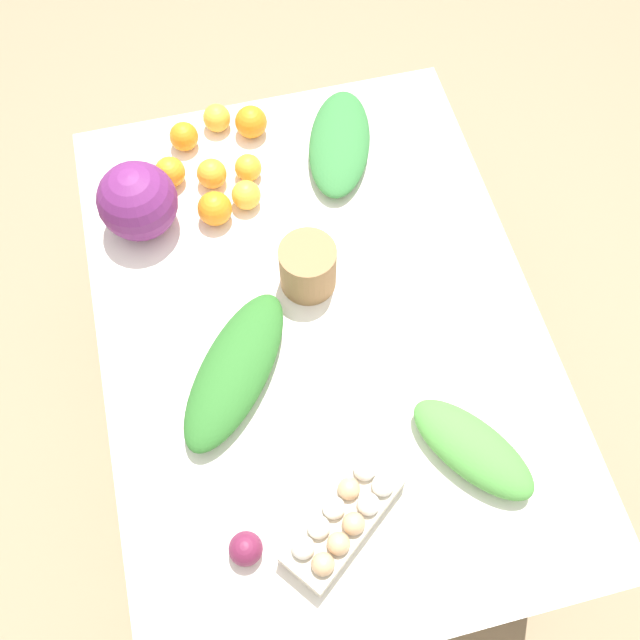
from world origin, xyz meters
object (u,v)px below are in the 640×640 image
paper_bag (306,268)px  orange_1 (251,122)px  orange_5 (215,209)px  orange_6 (248,168)px  orange_0 (217,118)px  egg_carton (343,519)px  orange_7 (170,172)px  greens_bunch_scallion (235,370)px  beet_root (246,549)px  greens_bunch_dandelion (473,449)px  cabbage_purple (138,201)px  greens_bunch_chard (340,143)px  orange_3 (184,136)px  orange_4 (246,195)px  orange_2 (212,174)px

paper_bag → orange_1: (0.47, 0.03, -0.02)m
orange_5 → orange_6: (0.11, -0.10, -0.01)m
orange_0 → orange_1: (-0.04, -0.08, 0.01)m
egg_carton → orange_7: bearing=-115.2°
greens_bunch_scallion → beet_root: (-0.36, 0.05, -0.01)m
beet_root → orange_1: size_ratio=0.81×
greens_bunch_dandelion → orange_6: size_ratio=4.28×
cabbage_purple → greens_bunch_chard: size_ratio=0.54×
orange_7 → paper_bag: bearing=-144.4°
orange_5 → orange_7: size_ratio=1.10×
orange_3 → orange_6: bearing=-134.0°
beet_root → orange_4: bearing=-11.4°
greens_bunch_dandelion → orange_4: size_ratio=4.03×
cabbage_purple → orange_3: bearing=-31.6°
orange_3 → orange_7: size_ratio=0.96×
orange_3 → orange_4: (-0.22, -0.12, -0.00)m
egg_carton → greens_bunch_chard: (0.91, -0.23, -0.01)m
cabbage_purple → orange_7: bearing=-36.4°
orange_3 → orange_6: size_ratio=1.08×
greens_bunch_chard → orange_2: 0.33m
greens_bunch_scallion → orange_4: (0.44, -0.11, -0.00)m
paper_bag → orange_3: (0.47, 0.21, -0.03)m
greens_bunch_scallion → orange_0: 0.71m
orange_5 → greens_bunch_chard: bearing=-69.0°
beet_root → greens_bunch_chard: bearing=-24.9°
orange_2 → orange_5: bearing=174.1°
orange_2 → greens_bunch_dandelion: bearing=-154.2°
orange_6 → beet_root: bearing=168.4°
cabbage_purple → egg_carton: (-0.80, -0.28, -0.05)m
beet_root → orange_1: 1.05m
orange_7 → orange_6: bearing=-98.9°
greens_bunch_dandelion → greens_bunch_scallion: bearing=56.8°
greens_bunch_chard → greens_bunch_scallion: (-0.55, 0.37, 0.01)m
cabbage_purple → orange_2: size_ratio=2.52×
greens_bunch_dandelion → orange_5: bearing=29.8°
orange_7 → orange_1: bearing=-64.8°
egg_carton → orange_2: egg_carton is taller
greens_bunch_chard → orange_1: orange_1 is taller
paper_bag → orange_7: 0.45m
orange_0 → orange_5: 0.29m
orange_1 → greens_bunch_chard: bearing=-118.5°
cabbage_purple → greens_bunch_chard: 0.53m
orange_2 → orange_4: orange_2 is taller
orange_1 → orange_6: bearing=165.3°
egg_carton → beet_root: (-0.01, 0.19, -0.01)m
greens_bunch_chard → orange_1: 0.23m
orange_0 → greens_bunch_chard: bearing=-117.7°
egg_carton → greens_bunch_chard: bearing=-141.7°
paper_bag → orange_7: size_ratio=1.72×
orange_4 → orange_1: bearing=-14.6°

